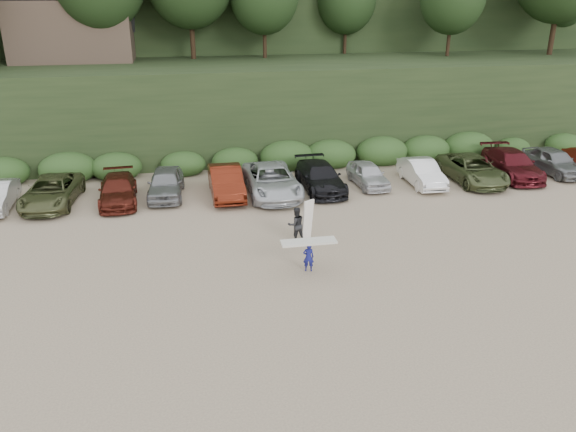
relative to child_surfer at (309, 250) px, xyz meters
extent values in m
plane|color=tan|center=(0.48, -0.18, -0.90)|extent=(120.00, 120.00, 0.00)
cube|color=black|center=(0.48, 21.82, 2.10)|extent=(80.00, 14.00, 6.00)
cube|color=black|center=(0.48, 39.82, 7.10)|extent=(90.00, 30.00, 16.00)
cube|color=#2B491E|center=(-0.07, 14.32, -0.30)|extent=(46.20, 2.00, 1.20)
cube|color=brown|center=(-11.52, 23.82, 7.10)|extent=(8.00, 6.00, 4.00)
imported|color=#4F5531|center=(-11.55, 10.04, -0.17)|extent=(2.86, 5.47, 1.47)
imported|color=#501B12|center=(-8.16, 9.74, -0.21)|extent=(2.18, 4.84, 1.38)
imported|color=gray|center=(-5.66, 10.20, -0.13)|extent=(2.14, 4.65, 1.55)
imported|color=#5C1B0D|center=(-2.41, 9.67, -0.09)|extent=(1.77, 4.93, 1.62)
imported|color=silver|center=(0.07, 9.43, -0.08)|extent=(2.88, 5.96, 1.64)
imported|color=black|center=(2.91, 9.68, -0.15)|extent=(2.28, 5.22, 1.50)
imported|color=silver|center=(5.83, 9.91, -0.23)|extent=(1.78, 4.03, 1.35)
imported|color=white|center=(8.94, 9.47, -0.17)|extent=(1.63, 4.45, 1.46)
imported|color=#4F5B34|center=(12.11, 9.44, -0.14)|extent=(2.58, 5.50, 1.52)
imported|color=#521219|center=(14.95, 9.86, -0.11)|extent=(2.65, 5.61, 1.58)
imported|color=slate|center=(17.86, 9.98, -0.12)|extent=(2.21, 4.74, 1.57)
imported|color=navy|center=(0.00, 0.00, -0.30)|extent=(0.48, 0.35, 1.21)
cube|color=silver|center=(0.00, 0.00, 0.38)|extent=(2.21, 0.63, 0.09)
imported|color=black|center=(0.11, 2.95, -0.09)|extent=(0.88, 0.74, 1.63)
cube|color=white|center=(0.66, 3.04, 0.06)|extent=(0.60, 0.51, 1.92)
camera|label=1|loc=(-4.68, -19.72, 9.52)|focal=35.00mm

